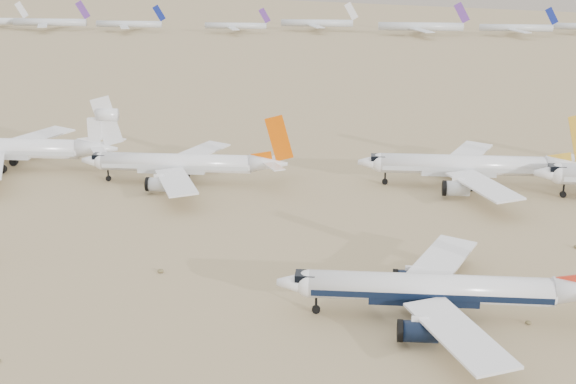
# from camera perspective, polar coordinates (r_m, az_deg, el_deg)

# --- Properties ---
(ground) EXTENTS (7000.00, 7000.00, 0.00)m
(ground) POSITION_cam_1_polar(r_m,az_deg,el_deg) (112.84, 4.49, -9.21)
(ground) COLOR #937B55
(ground) RESTS_ON ground
(main_airliner) EXTENTS (45.12, 44.07, 15.92)m
(main_airliner) POSITION_cam_1_polar(r_m,az_deg,el_deg) (113.71, 11.12, -6.84)
(main_airliner) COLOR white
(main_airliner) RESTS_ON ground
(row2_gold_tail) EXTENTS (46.42, 45.40, 16.53)m
(row2_gold_tail) POSITION_cam_1_polar(r_m,az_deg,el_deg) (173.41, 13.00, 1.82)
(row2_gold_tail) COLOR white
(row2_gold_tail) RESTS_ON ground
(row2_orange_tail) EXTENTS (43.35, 42.40, 15.46)m
(row2_orange_tail) POSITION_cam_1_polar(r_m,az_deg,el_deg) (172.96, -7.34, 2.01)
(row2_orange_tail) COLOR white
(row2_orange_tail) RESTS_ON ground
(row2_white_trijet) EXTENTS (49.45, 48.32, 17.52)m
(row2_white_trijet) POSITION_cam_1_polar(r_m,az_deg,el_deg) (191.94, -19.06, 2.98)
(row2_white_trijet) COLOR white
(row2_white_trijet) RESTS_ON ground
(distant_storage_row) EXTENTS (502.01, 55.69, 15.13)m
(distant_storage_row) POSITION_cam_1_polar(r_m,az_deg,el_deg) (438.79, 4.28, 11.74)
(distant_storage_row) COLOR silver
(distant_storage_row) RESTS_ON ground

